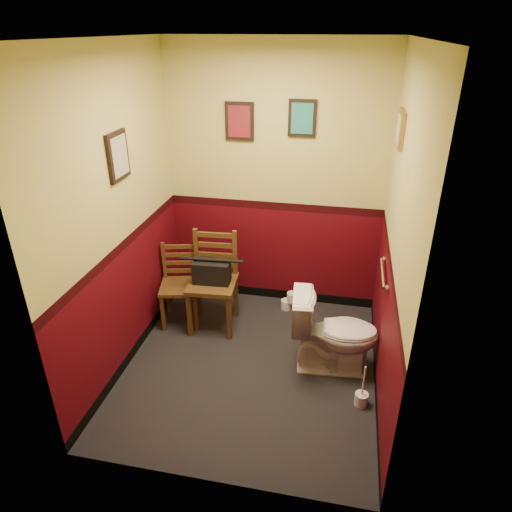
% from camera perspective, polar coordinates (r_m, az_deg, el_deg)
% --- Properties ---
extents(floor, '(2.20, 2.40, 0.00)m').
position_cam_1_polar(floor, '(4.27, -0.69, -13.59)').
color(floor, black).
rests_on(floor, ground).
extents(ceiling, '(2.20, 2.40, 0.00)m').
position_cam_1_polar(ceiling, '(3.25, -0.97, 25.64)').
color(ceiling, silver).
rests_on(ceiling, ground).
extents(wall_back, '(2.20, 0.00, 2.70)m').
position_cam_1_polar(wall_back, '(4.65, 2.36, 9.07)').
color(wall_back, '#47060E').
rests_on(wall_back, ground).
extents(wall_front, '(2.20, 0.00, 2.70)m').
position_cam_1_polar(wall_front, '(2.53, -6.61, -7.50)').
color(wall_front, '#47060E').
rests_on(wall_front, ground).
extents(wall_left, '(0.00, 2.40, 2.70)m').
position_cam_1_polar(wall_left, '(3.91, -16.81, 4.40)').
color(wall_left, '#47060E').
rests_on(wall_left, ground).
extents(wall_right, '(0.00, 2.40, 2.70)m').
position_cam_1_polar(wall_right, '(3.50, 17.09, 1.68)').
color(wall_right, '#47060E').
rests_on(wall_right, ground).
extents(grab_bar, '(0.05, 0.56, 0.06)m').
position_cam_1_polar(grab_bar, '(3.89, 15.62, -2.07)').
color(grab_bar, silver).
rests_on(grab_bar, wall_right).
extents(framed_print_back_a, '(0.28, 0.04, 0.36)m').
position_cam_1_polar(framed_print_back_a, '(4.55, -2.08, 16.47)').
color(framed_print_back_a, black).
rests_on(framed_print_back_a, wall_back).
extents(framed_print_back_b, '(0.26, 0.04, 0.34)m').
position_cam_1_polar(framed_print_back_b, '(4.44, 5.80, 16.76)').
color(framed_print_back_b, black).
rests_on(framed_print_back_b, wall_back).
extents(framed_print_left, '(0.04, 0.30, 0.38)m').
position_cam_1_polar(framed_print_left, '(3.84, -16.85, 11.87)').
color(framed_print_left, black).
rests_on(framed_print_left, wall_left).
extents(framed_print_right, '(0.04, 0.34, 0.28)m').
position_cam_1_polar(framed_print_right, '(3.86, 17.60, 14.93)').
color(framed_print_right, olive).
rests_on(framed_print_right, wall_right).
extents(toilet, '(0.79, 0.49, 0.75)m').
position_cam_1_polar(toilet, '(4.09, 9.76, -9.49)').
color(toilet, white).
rests_on(toilet, floor).
extents(toilet_brush, '(0.11, 0.11, 0.39)m').
position_cam_1_polar(toilet_brush, '(3.97, 13.03, -16.94)').
color(toilet_brush, silver).
rests_on(toilet_brush, floor).
extents(chair_left, '(0.46, 0.46, 0.82)m').
position_cam_1_polar(chair_left, '(4.71, -9.44, -3.54)').
color(chair_left, brown).
rests_on(chair_left, floor).
extents(chair_right, '(0.49, 0.49, 0.99)m').
position_cam_1_polar(chair_right, '(4.56, -5.35, -3.18)').
color(chair_right, brown).
rests_on(chair_right, floor).
extents(handbag, '(0.37, 0.20, 0.26)m').
position_cam_1_polar(handbag, '(4.46, -5.54, -1.97)').
color(handbag, black).
rests_on(handbag, chair_right).
extents(tp_stack, '(0.24, 0.13, 0.21)m').
position_cam_1_polar(tp_stack, '(4.98, 4.53, -5.80)').
color(tp_stack, silver).
rests_on(tp_stack, floor).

